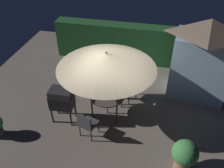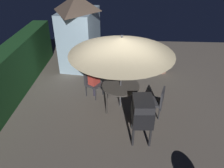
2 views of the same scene
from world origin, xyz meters
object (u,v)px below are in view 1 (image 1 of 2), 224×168
(bbq_grill, at_px, (62,99))
(potted_plant_by_grill, at_px, (185,155))
(garden_shed, at_px, (202,59))
(chair_near_shed, at_px, (130,86))
(patio_table, at_px, (107,97))
(person_in_red, at_px, (129,81))
(patio_umbrella, at_px, (107,61))
(chair_far_side, at_px, (87,124))

(bbq_grill, relative_size, potted_plant_by_grill, 1.24)
(garden_shed, distance_m, chair_near_shed, 2.56)
(garden_shed, xyz_separation_m, patio_table, (-2.86, -1.72, -0.74))
(person_in_red, bearing_deg, patio_umbrella, -122.13)
(bbq_grill, bearing_deg, patio_umbrella, 23.52)
(person_in_red, bearing_deg, potted_plant_by_grill, -53.58)
(patio_table, xyz_separation_m, chair_far_side, (-0.34, -1.08, -0.19))
(patio_umbrella, distance_m, person_in_red, 1.63)
(chair_far_side, relative_size, potted_plant_by_grill, 0.93)
(garden_shed, xyz_separation_m, chair_near_shed, (-2.26, -0.77, -0.93))
(garden_shed, bearing_deg, potted_plant_by_grill, -98.24)
(patio_umbrella, height_order, chair_far_side, patio_umbrella)
(patio_table, relative_size, bbq_grill, 0.94)
(chair_near_shed, xyz_separation_m, potted_plant_by_grill, (1.78, -2.55, 0.04))
(patio_umbrella, height_order, chair_near_shed, patio_umbrella)
(garden_shed, height_order, potted_plant_by_grill, garden_shed)
(chair_near_shed, bearing_deg, patio_table, -122.13)
(patio_umbrella, relative_size, person_in_red, 2.31)
(garden_shed, xyz_separation_m, bbq_grill, (-4.14, -2.28, -0.61))
(patio_table, bearing_deg, patio_umbrella, 26.57)
(garden_shed, height_order, person_in_red, garden_shed)
(patio_table, relative_size, patio_umbrella, 0.39)
(patio_table, xyz_separation_m, bbq_grill, (-1.29, -0.56, 0.14))
(patio_table, distance_m, patio_umbrella, 1.33)
(chair_near_shed, distance_m, person_in_red, 0.28)
(garden_shed, xyz_separation_m, chair_far_side, (-3.20, -2.80, -0.93))
(patio_umbrella, bearing_deg, person_in_red, 57.87)
(patio_table, height_order, chair_far_side, chair_far_side)
(patio_table, distance_m, potted_plant_by_grill, 2.87)
(bbq_grill, bearing_deg, chair_far_side, -28.64)
(garden_shed, bearing_deg, patio_table, -148.95)
(potted_plant_by_grill, height_order, person_in_red, person_in_red)
(garden_shed, bearing_deg, chair_far_side, -138.83)
(patio_table, xyz_separation_m, chair_near_shed, (0.59, 0.95, -0.19))
(patio_umbrella, bearing_deg, chair_near_shed, 57.87)
(patio_umbrella, height_order, bbq_grill, patio_umbrella)
(potted_plant_by_grill, bearing_deg, person_in_red, 126.42)
(patio_table, relative_size, chair_far_side, 1.25)
(bbq_grill, bearing_deg, chair_near_shed, 38.69)
(patio_umbrella, height_order, potted_plant_by_grill, patio_umbrella)
(bbq_grill, xyz_separation_m, potted_plant_by_grill, (3.66, -1.04, -0.29))
(chair_near_shed, height_order, potted_plant_by_grill, potted_plant_by_grill)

